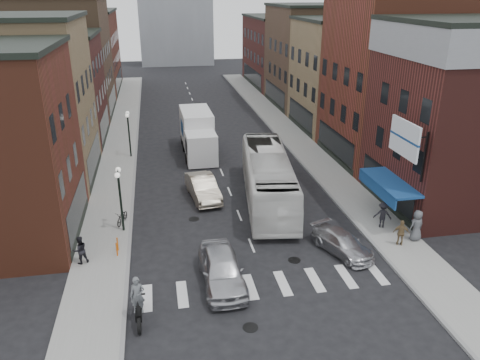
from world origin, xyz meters
The scene contains 31 objects.
ground centered at (0.00, 0.00, 0.00)m, with size 160.00×160.00×0.00m, color black.
sidewalk_left centered at (-8.50, 22.00, 0.07)m, with size 3.00×74.00×0.15m, color gray.
sidewalk_right centered at (8.50, 22.00, 0.07)m, with size 3.00×74.00×0.15m, color gray.
curb_left centered at (-7.00, 22.00, 0.00)m, with size 0.20×74.00×0.16m, color gray.
curb_right centered at (7.00, 22.00, 0.00)m, with size 0.20×74.00×0.16m, color gray.
crosswalk_stripes centered at (0.00, -3.00, 0.00)m, with size 12.00×2.20×0.01m, color silver.
bldg_left_mid_a centered at (-14.99, 14.00, 6.15)m, with size 10.30×10.20×12.30m.
bldg_left_mid_b centered at (-14.99, 24.00, 5.15)m, with size 10.30×10.20×10.30m.
bldg_left_far_a centered at (-14.99, 35.00, 6.65)m, with size 10.30×12.20×13.30m.
bldg_left_far_b centered at (-14.99, 49.00, 5.65)m, with size 10.30×16.20×11.30m.
bldg_right_corner centered at (14.99, 4.50, 6.15)m, with size 10.30×9.20×12.30m.
bldg_right_mid_a centered at (15.00, 14.00, 7.15)m, with size 10.30×10.20×14.30m.
bldg_right_mid_b centered at (14.99, 24.00, 5.65)m, with size 10.30×10.20×11.30m.
bldg_right_far_a centered at (14.99, 35.00, 6.15)m, with size 10.30×12.20×12.30m.
bldg_right_far_b centered at (14.99, 49.00, 5.15)m, with size 10.30×16.20×10.30m.
awning_blue centered at (8.93, 2.50, 2.63)m, with size 1.80×5.00×0.78m.
billboard_sign centered at (8.59, 0.50, 6.13)m, with size 1.52×3.00×3.70m.
streetlamp_near centered at (-7.40, 4.00, 2.91)m, with size 0.32×1.22×4.11m.
streetlamp_far centered at (-7.40, 18.00, 2.91)m, with size 0.32×1.22×4.11m.
bike_rack centered at (-7.60, 1.30, 0.55)m, with size 0.08×0.68×0.80m.
box_truck centered at (-1.40, 18.12, 1.84)m, with size 2.71×8.59×3.72m.
motorcycle_rider centered at (-6.30, -4.72, 1.10)m, with size 0.65×2.30×2.34m.
transit_bus centered at (2.37, 6.95, 1.74)m, with size 2.92×12.46×3.47m, color silver.
sedan_left_near centered at (-2.25, -2.47, 0.86)m, with size 2.03×5.05×1.72m, color #B8B8BD.
sedan_left_far centered at (-2.04, 8.21, 0.81)m, with size 1.71×4.89×1.61m, color beige.
curb_car centered at (4.88, -0.69, 0.60)m, with size 1.68×4.14×1.20m, color #B4B4B9.
parked_bicycle centered at (-7.50, 4.99, 0.57)m, with size 0.56×1.60×0.84m, color black.
ped_left_solo centered at (-9.45, 0.59, 0.94)m, with size 0.77×0.44×1.59m, color black.
ped_right_a centered at (8.37, 1.56, 0.99)m, with size 1.08×0.53×1.67m, color black.
ped_right_b centered at (8.41, -0.70, 0.93)m, with size 0.91×0.45×1.55m, color brown.
ped_right_c centered at (9.57, -0.32, 1.09)m, with size 0.92×0.60×1.89m, color #525559.
Camera 1 is at (-4.95, -22.29, 13.83)m, focal length 35.00 mm.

